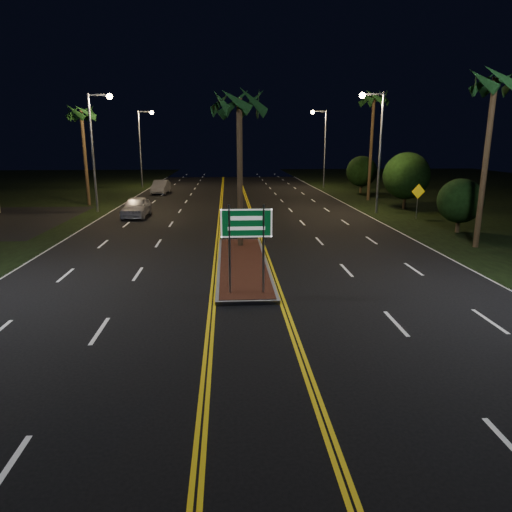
{
  "coord_description": "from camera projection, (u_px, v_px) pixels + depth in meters",
  "views": [
    {
      "loc": [
        -0.65,
        -12.86,
        5.47
      ],
      "look_at": [
        0.24,
        1.27,
        1.9
      ],
      "focal_mm": 32.0,
      "sensor_mm": 36.0,
      "label": 1
    }
  ],
  "objects": [
    {
      "name": "median_island",
      "position": [
        243.0,
        264.0,
        20.57
      ],
      "size": [
        2.25,
        10.25,
        0.17
      ],
      "color": "gray",
      "rests_on": "ground"
    },
    {
      "name": "warning_sign",
      "position": [
        418.0,
        196.0,
        32.66
      ],
      "size": [
        1.04,
        0.23,
        2.52
      ],
      "rotation": [
        0.0,
        0.0,
        0.19
      ],
      "color": "gray",
      "rests_on": "ground"
    },
    {
      "name": "shrub_far",
      "position": [
        362.0,
        171.0,
        48.93
      ],
      "size": [
        3.24,
        3.24,
        3.96
      ],
      "color": "#382819",
      "rests_on": "ground"
    },
    {
      "name": "shrub_near",
      "position": [
        460.0,
        201.0,
        27.72
      ],
      "size": [
        2.7,
        2.7,
        3.3
      ],
      "color": "#382819",
      "rests_on": "ground"
    },
    {
      "name": "palm_median",
      "position": [
        239.0,
        103.0,
        22.2
      ],
      "size": [
        2.4,
        2.4,
        8.3
      ],
      "color": "#382819",
      "rests_on": "ground"
    },
    {
      "name": "shrub_mid",
      "position": [
        406.0,
        176.0,
        37.23
      ],
      "size": [
        3.78,
        3.78,
        4.62
      ],
      "color": "#382819",
      "rests_on": "ground"
    },
    {
      "name": "ground",
      "position": [
        251.0,
        327.0,
        13.82
      ],
      "size": [
        120.0,
        120.0,
        0.0
      ],
      "primitive_type": "plane",
      "color": "black",
      "rests_on": "ground"
    },
    {
      "name": "palm_right_far",
      "position": [
        374.0,
        100.0,
        41.4
      ],
      "size": [
        2.4,
        2.4,
        10.3
      ],
      "color": "#382819",
      "rests_on": "ground"
    },
    {
      "name": "car_far",
      "position": [
        161.0,
        186.0,
        49.08
      ],
      "size": [
        2.31,
        4.98,
        1.63
      ],
      "primitive_type": "imported",
      "rotation": [
        0.0,
        0.0,
        -0.05
      ],
      "color": "#AFAFB9",
      "rests_on": "ground"
    },
    {
      "name": "streetlight_left_far",
      "position": [
        143.0,
        140.0,
        54.37
      ],
      "size": [
        1.91,
        0.44,
        9.0
      ],
      "color": "gray",
      "rests_on": "ground"
    },
    {
      "name": "highway_sign",
      "position": [
        246.0,
        232.0,
        15.94
      ],
      "size": [
        1.8,
        0.08,
        3.2
      ],
      "color": "gray",
      "rests_on": "ground"
    },
    {
      "name": "streetlight_right_far",
      "position": [
        322.0,
        140.0,
        53.73
      ],
      "size": [
        1.91,
        0.44,
        9.0
      ],
      "color": "gray",
      "rests_on": "ground"
    },
    {
      "name": "palm_left_far",
      "position": [
        81.0,
        113.0,
        38.24
      ],
      "size": [
        2.4,
        2.4,
        8.8
      ],
      "color": "#382819",
      "rests_on": "ground"
    },
    {
      "name": "streetlight_right_mid",
      "position": [
        376.0,
        139.0,
        34.38
      ],
      "size": [
        1.91,
        0.44,
        9.0
      ],
      "color": "gray",
      "rests_on": "ground"
    },
    {
      "name": "streetlight_left_mid",
      "position": [
        97.0,
        139.0,
        35.02
      ],
      "size": [
        1.91,
        0.44,
        9.0
      ],
      "color": "gray",
      "rests_on": "ground"
    },
    {
      "name": "palm_right_near",
      "position": [
        495.0,
        83.0,
        22.25
      ],
      "size": [
        2.4,
        2.4,
        9.3
      ],
      "color": "#382819",
      "rests_on": "ground"
    },
    {
      "name": "car_near",
      "position": [
        136.0,
        205.0,
        33.9
      ],
      "size": [
        2.27,
        5.16,
        1.71
      ],
      "primitive_type": "imported",
      "rotation": [
        0.0,
        0.0,
        -0.01
      ],
      "color": "silver",
      "rests_on": "ground"
    }
  ]
}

